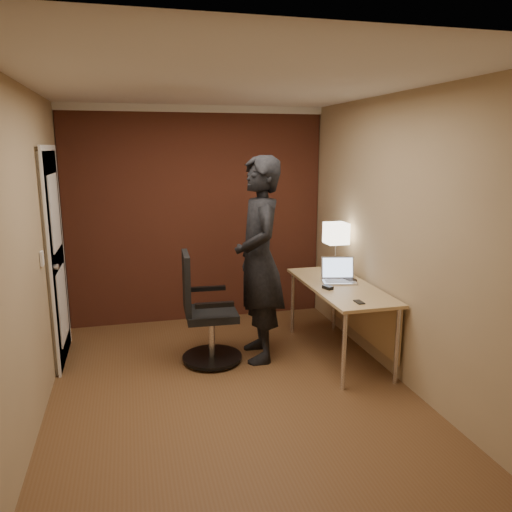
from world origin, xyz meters
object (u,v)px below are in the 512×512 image
object	(u,v)px
laptop	(338,275)
desk_lamp	(336,234)
mouse	(328,287)
person	(259,260)
desk	(346,297)
office_chair	(204,316)
phone	(359,302)
wallet	(350,280)

from	to	relation	value
laptop	desk_lamp	bearing A→B (deg)	72.28
mouse	person	size ratio (longest dim) A/B	0.05
desk	office_chair	world-z (taller)	office_chair
desk	desk_lamp	bearing A→B (deg)	81.19
phone	person	size ratio (longest dim) A/B	0.06
phone	office_chair	bearing A→B (deg)	148.45
phone	wallet	bearing A→B (deg)	70.50
desk	wallet	size ratio (longest dim) A/B	13.64
desk_lamp	office_chair	world-z (taller)	desk_lamp
desk_lamp	office_chair	xyz separation A→B (m)	(-1.46, -0.31, -0.68)
mouse	phone	world-z (taller)	mouse
desk_lamp	phone	size ratio (longest dim) A/B	4.65
desk_lamp	mouse	distance (m)	0.77
desk	phone	bearing A→B (deg)	-104.25
desk	wallet	xyz separation A→B (m)	(0.08, 0.11, 0.14)
wallet	person	distance (m)	0.96
wallet	mouse	bearing A→B (deg)	-146.07
desk	desk_lamp	distance (m)	0.72
desk_lamp	mouse	size ratio (longest dim) A/B	5.35
desk	person	size ratio (longest dim) A/B	0.76
office_chair	person	size ratio (longest dim) A/B	0.54
desk_lamp	person	xyz separation A→B (m)	(-0.92, -0.31, -0.16)
office_chair	person	distance (m)	0.75
desk	person	world-z (taller)	person
office_chair	mouse	bearing A→B (deg)	-13.56
desk_lamp	mouse	xyz separation A→B (m)	(-0.32, -0.58, -0.40)
desk	phone	size ratio (longest dim) A/B	13.04
desk_lamp	mouse	bearing A→B (deg)	-118.78
wallet	office_chair	size ratio (longest dim) A/B	0.10
desk_lamp	phone	world-z (taller)	desk_lamp
desk	person	bearing A→B (deg)	169.21
laptop	phone	xyz separation A→B (m)	(-0.11, -0.71, -0.06)
desk_lamp	person	distance (m)	0.98
desk_lamp	phone	distance (m)	1.14
office_chair	wallet	bearing A→B (deg)	-2.05
mouse	laptop	bearing A→B (deg)	27.61
desk_lamp	office_chair	bearing A→B (deg)	-168.14
desk_lamp	laptop	bearing A→B (deg)	-107.72
mouse	phone	distance (m)	0.47
desk_lamp	laptop	world-z (taller)	desk_lamp
laptop	phone	bearing A→B (deg)	-98.93
mouse	office_chair	bearing A→B (deg)	144.68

